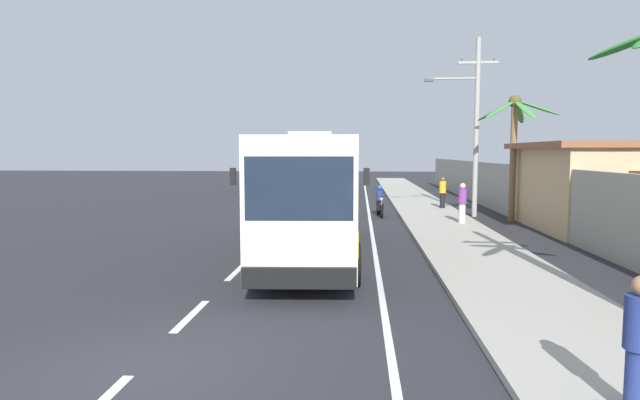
# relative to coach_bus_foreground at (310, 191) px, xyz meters

# --- Properties ---
(ground_plane) EXTENTS (160.00, 160.00, 0.00)m
(ground_plane) POSITION_rel_coach_bus_foreground_xyz_m (-1.72, -8.80, -1.96)
(ground_plane) COLOR #28282D
(sidewalk_kerb) EXTENTS (3.20, 90.00, 0.14)m
(sidewalk_kerb) POSITION_rel_coach_bus_foreground_xyz_m (5.08, 1.20, -1.89)
(sidewalk_kerb) COLOR #A8A399
(sidewalk_kerb) RESTS_ON ground
(lane_markings) EXTENTS (3.88, 71.00, 0.01)m
(lane_markings) POSITION_rel_coach_bus_foreground_xyz_m (0.59, 5.78, -1.96)
(lane_markings) COLOR white
(lane_markings) RESTS_ON ground
(boundary_wall) EXTENTS (0.24, 60.00, 2.57)m
(boundary_wall) POSITION_rel_coach_bus_foreground_xyz_m (8.88, 5.20, -0.68)
(boundary_wall) COLOR #9E998E
(boundary_wall) RESTS_ON ground
(coach_bus_foreground) EXTENTS (3.25, 10.93, 3.78)m
(coach_bus_foreground) POSITION_rel_coach_bus_foreground_xyz_m (0.00, 0.00, 0.00)
(coach_bus_foreground) COLOR white
(coach_bus_foreground) RESTS_ON ground
(coach_bus_far_lane) EXTENTS (2.92, 11.00, 3.69)m
(coach_bus_far_lane) POSITION_rel_coach_bus_foreground_xyz_m (-3.25, 25.38, -0.04)
(coach_bus_far_lane) COLOR #2366A8
(coach_bus_far_lane) RESTS_ON ground
(motorcycle_beside_bus) EXTENTS (0.56, 1.96, 1.53)m
(motorcycle_beside_bus) POSITION_rel_coach_bus_foreground_xyz_m (2.52, 10.03, -1.33)
(motorcycle_beside_bus) COLOR black
(motorcycle_beside_bus) RESTS_ON ground
(pedestrian_near_kerb) EXTENTS (0.36, 0.36, 1.67)m
(pedestrian_near_kerb) POSITION_rel_coach_bus_foreground_xyz_m (6.00, 12.88, -0.95)
(pedestrian_near_kerb) COLOR black
(pedestrian_near_kerb) RESTS_ON sidewalk_kerb
(pedestrian_midwalk) EXTENTS (0.36, 0.36, 1.63)m
(pedestrian_midwalk) POSITION_rel_coach_bus_foreground_xyz_m (4.70, -9.86, -0.97)
(pedestrian_midwalk) COLOR navy
(pedestrian_midwalk) RESTS_ON sidewalk_kerb
(pedestrian_far_walk) EXTENTS (0.36, 0.36, 1.70)m
(pedestrian_far_walk) POSITION_rel_coach_bus_foreground_xyz_m (5.88, 6.78, -0.93)
(pedestrian_far_walk) COLOR beige
(pedestrian_far_walk) RESTS_ON sidewalk_kerb
(utility_pole_mid) EXTENTS (3.47, 0.24, 8.60)m
(utility_pole_mid) POSITION_rel_coach_bus_foreground_xyz_m (7.04, 10.25, 2.64)
(utility_pole_mid) COLOR #9E9E99
(utility_pole_mid) RESTS_ON ground
(palm_second) EXTENTS (3.54, 3.50, 5.69)m
(palm_second) POSITION_rel_coach_bus_foreground_xyz_m (8.43, 8.50, 2.13)
(palm_second) COLOR brown
(palm_second) RESTS_ON ground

